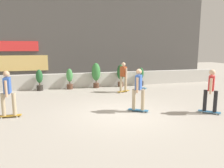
{
  "coord_description": "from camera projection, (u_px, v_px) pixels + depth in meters",
  "views": [
    {
      "loc": [
        -2.52,
        -7.66,
        2.5
      ],
      "look_at": [
        0.0,
        1.5,
        0.9
      ],
      "focal_mm": 34.76,
      "sensor_mm": 36.0,
      "label": 1
    }
  ],
  "objects": [
    {
      "name": "ground_plane",
      "position": [
        122.0,
        113.0,
        8.36
      ],
      "size": [
        48.0,
        48.0,
        0.0
      ],
      "primitive_type": "plane",
      "color": "#A8A093"
    },
    {
      "name": "planter_wall",
      "position": [
        94.0,
        80.0,
        13.99
      ],
      "size": [
        18.0,
        0.4,
        0.9
      ],
      "primitive_type": "cube",
      "color": "beige",
      "rests_on": "ground"
    },
    {
      "name": "building_backdrop",
      "position": [
        84.0,
        38.0,
        17.32
      ],
      "size": [
        20.0,
        2.08,
        6.5
      ],
      "color": "#4C4947",
      "rests_on": "ground"
    },
    {
      "name": "potted_plant_0",
      "position": [
        39.0,
        79.0,
        12.66
      ],
      "size": [
        0.39,
        0.39,
        1.24
      ],
      "color": "#2D2823",
      "rests_on": "ground"
    },
    {
      "name": "potted_plant_1",
      "position": [
        70.0,
        78.0,
        13.12
      ],
      "size": [
        0.39,
        0.39,
        1.24
      ],
      "color": "brown",
      "rests_on": "ground"
    },
    {
      "name": "potted_plant_2",
      "position": [
        96.0,
        73.0,
        13.51
      ],
      "size": [
        0.54,
        0.54,
        1.56
      ],
      "color": "brown",
      "rests_on": "ground"
    },
    {
      "name": "potted_plant_3",
      "position": [
        121.0,
        74.0,
        13.94
      ],
      "size": [
        0.48,
        0.48,
        1.42
      ],
      "color": "brown",
      "rests_on": "ground"
    },
    {
      "name": "potted_plant_4",
      "position": [
        141.0,
        76.0,
        14.34
      ],
      "size": [
        0.36,
        0.36,
        1.19
      ],
      "color": "#2D2823",
      "rests_on": "ground"
    },
    {
      "name": "skater_far_right",
      "position": [
        123.0,
        76.0,
        12.13
      ],
      "size": [
        0.81,
        0.52,
        1.7
      ],
      "color": "#BF8C26",
      "rests_on": "ground"
    },
    {
      "name": "skater_by_wall_left",
      "position": [
        8.0,
        92.0,
        7.71
      ],
      "size": [
        0.8,
        0.56,
        1.7
      ],
      "color": "#BF8C26",
      "rests_on": "ground"
    },
    {
      "name": "skater_far_left",
      "position": [
        211.0,
        89.0,
        8.19
      ],
      "size": [
        0.71,
        0.7,
        1.7
      ],
      "color": "#266699",
      "rests_on": "ground"
    },
    {
      "name": "skater_foreground",
      "position": [
        139.0,
        88.0,
        8.41
      ],
      "size": [
        0.77,
        0.63,
        1.7
      ],
      "color": "#266699",
      "rests_on": "ground"
    },
    {
      "name": "skateboard_near_camera",
      "position": [
        141.0,
        88.0,
        13.37
      ],
      "size": [
        0.62,
        0.77,
        0.08
      ],
      "color": "#266699",
      "rests_on": "ground"
    }
  ]
}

